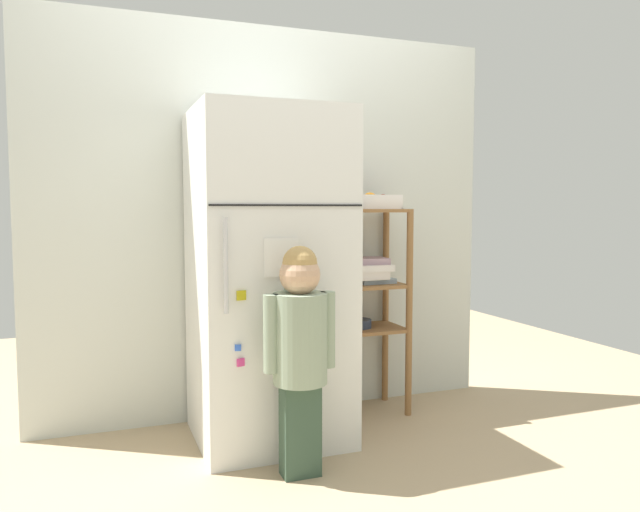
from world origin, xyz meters
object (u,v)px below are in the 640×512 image
Objects in this scene: child_standing at (300,338)px; fruit_bin at (375,202)px; pantry_shelf_unit at (369,288)px; refrigerator at (268,277)px.

fruit_bin is (0.65, 0.64, 0.57)m from child_standing.
child_standing is at bearing -133.98° from pantry_shelf_unit.
fruit_bin is at bearing 44.41° from child_standing.
fruit_bin reaches higher than child_standing.
fruit_bin is at bearing 14.67° from refrigerator.
refrigerator reaches higher than pantry_shelf_unit.
fruit_bin is (0.03, -0.00, 0.47)m from pantry_shelf_unit.
fruit_bin reaches higher than pantry_shelf_unit.
refrigerator is 1.42× the size of pantry_shelf_unit.
pantry_shelf_unit is at bearing 176.75° from fruit_bin.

